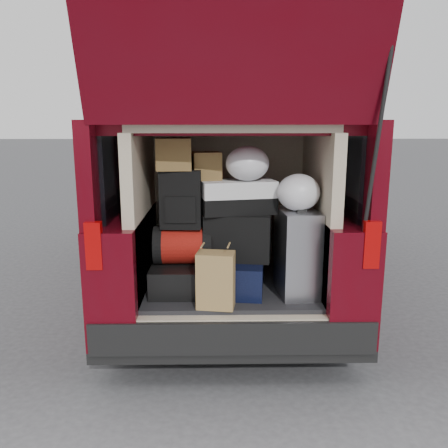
% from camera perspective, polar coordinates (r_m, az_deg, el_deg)
% --- Properties ---
extents(ground, '(80.00, 80.00, 0.00)m').
position_cam_1_polar(ground, '(3.64, 0.86, -16.85)').
color(ground, '#39393B').
rests_on(ground, ground).
extents(minivan, '(1.90, 5.35, 2.77)m').
position_cam_1_polar(minivan, '(5.10, 0.24, 2.68)').
color(minivan, black).
rests_on(minivan, ground).
extents(load_floor, '(1.24, 1.05, 0.55)m').
position_cam_1_polar(load_floor, '(3.76, 0.74, -11.13)').
color(load_floor, black).
rests_on(load_floor, ground).
extents(black_hardshell, '(0.37, 0.50, 0.20)m').
position_cam_1_polar(black_hardshell, '(3.52, -5.66, -6.32)').
color(black_hardshell, black).
rests_on(black_hardshell, load_floor).
extents(navy_hardshell, '(0.49, 0.57, 0.23)m').
position_cam_1_polar(navy_hardshell, '(3.51, 1.17, -6.09)').
color(navy_hardshell, black).
rests_on(navy_hardshell, load_floor).
extents(silver_roller, '(0.29, 0.43, 0.61)m').
position_cam_1_polar(silver_roller, '(3.42, 8.80, -3.39)').
color(silver_roller, silver).
rests_on(silver_roller, load_floor).
extents(kraft_bag, '(0.27, 0.19, 0.38)m').
position_cam_1_polar(kraft_bag, '(3.16, -1.00, -6.76)').
color(kraft_bag, '#A67F4B').
rests_on(kraft_bag, load_floor).
extents(red_duffel, '(0.42, 0.28, 0.27)m').
position_cam_1_polar(red_duffel, '(3.47, -4.99, -2.55)').
color(red_duffel, '#9E150E').
rests_on(red_duffel, black_hardshell).
extents(black_soft_case, '(0.51, 0.35, 0.34)m').
position_cam_1_polar(black_soft_case, '(3.46, 1.71, -1.45)').
color(black_soft_case, black).
rests_on(black_soft_case, navy_hardshell).
extents(backpack, '(0.30, 0.19, 0.41)m').
position_cam_1_polar(backpack, '(3.39, -5.19, 3.02)').
color(backpack, black).
rests_on(backpack, red_duffel).
extents(twotone_duffel, '(0.57, 0.37, 0.24)m').
position_cam_1_polar(twotone_duffel, '(3.42, 1.65, 3.31)').
color(twotone_duffel, white).
rests_on(twotone_duffel, black_soft_case).
extents(grocery_sack_lower, '(0.25, 0.21, 0.22)m').
position_cam_1_polar(grocery_sack_lower, '(3.35, -6.08, 8.36)').
color(grocery_sack_lower, brown).
rests_on(grocery_sack_lower, backpack).
extents(grocery_sack_upper, '(0.23, 0.20, 0.20)m').
position_cam_1_polar(grocery_sack_upper, '(3.43, -2.14, 6.99)').
color(grocery_sack_upper, brown).
rests_on(grocery_sack_upper, twotone_duffel).
extents(plastic_bag_center, '(0.34, 0.33, 0.25)m').
position_cam_1_polar(plastic_bag_center, '(3.36, 2.84, 7.27)').
color(plastic_bag_center, white).
rests_on(plastic_bag_center, twotone_duffel).
extents(plastic_bag_right, '(0.31, 0.30, 0.26)m').
position_cam_1_polar(plastic_bag_right, '(3.30, 8.96, 3.78)').
color(plastic_bag_right, white).
rests_on(plastic_bag_right, silver_roller).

